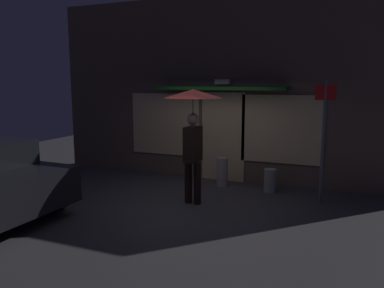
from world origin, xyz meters
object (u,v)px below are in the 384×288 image
at_px(person_with_umbrella, 193,116).
at_px(sidewalk_bollard, 222,172).
at_px(sidewalk_bollard_2, 270,180).
at_px(street_sign_post, 323,134).

distance_m(person_with_umbrella, sidewalk_bollard, 2.09).
relative_size(sidewalk_bollard, sidewalk_bollard_2, 1.31).
height_order(person_with_umbrella, sidewalk_bollard_2, person_with_umbrella).
height_order(sidewalk_bollard, sidewalk_bollard_2, sidewalk_bollard).
bearing_deg(sidewalk_bollard_2, sidewalk_bollard, 176.42).
bearing_deg(street_sign_post, sidewalk_bollard, 168.90).
distance_m(sidewalk_bollard, sidewalk_bollard_2, 1.16).
height_order(person_with_umbrella, street_sign_post, street_sign_post).
distance_m(person_with_umbrella, sidewalk_bollard_2, 2.45).
distance_m(street_sign_post, sidewalk_bollard_2, 1.64).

